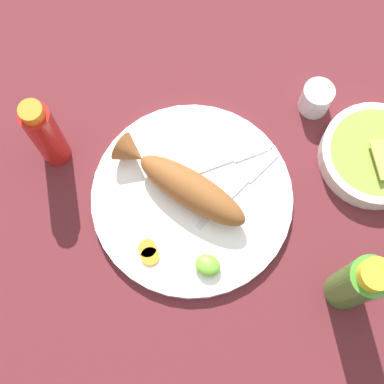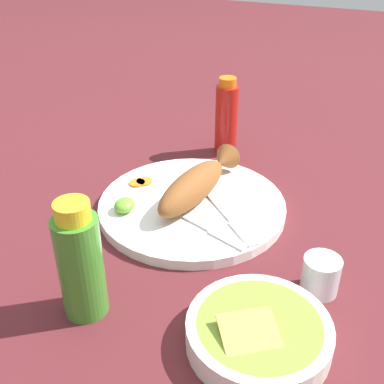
{
  "view_description": "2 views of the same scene",
  "coord_description": "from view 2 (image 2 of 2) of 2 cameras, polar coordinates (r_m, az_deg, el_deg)",
  "views": [
    {
      "loc": [
        0.11,
        -0.24,
        0.85
      ],
      "look_at": [
        0.0,
        0.0,
        0.04
      ],
      "focal_mm": 50.0,
      "sensor_mm": 36.0,
      "label": 1
    },
    {
      "loc": [
        0.66,
        0.28,
        0.48
      ],
      "look_at": [
        0.0,
        0.0,
        0.04
      ],
      "focal_mm": 45.0,
      "sensor_mm": 36.0,
      "label": 2
    }
  ],
  "objects": [
    {
      "name": "guacamole_bowl",
      "position": [
        0.62,
        7.89,
        -16.14
      ],
      "size": [
        0.18,
        0.18,
        0.05
      ],
      "color": "white",
      "rests_on": "ground_plane"
    },
    {
      "name": "fried_fish",
      "position": [
        0.85,
        0.6,
        1.06
      ],
      "size": [
        0.24,
        0.09,
        0.06
      ],
      "rotation": [
        0.0,
        0.0,
        -0.15
      ],
      "color": "brown",
      "rests_on": "main_plate"
    },
    {
      "name": "fork_near",
      "position": [
        0.81,
        4.54,
        -3.21
      ],
      "size": [
        0.14,
        0.14,
        0.0
      ],
      "rotation": [
        0.0,
        0.0,
        7.08
      ],
      "color": "silver",
      "rests_on": "main_plate"
    },
    {
      "name": "hot_sauce_bottle_green",
      "position": [
        0.64,
        -13.11,
        -8.15
      ],
      "size": [
        0.06,
        0.06,
        0.17
      ],
      "color": "#3D8428",
      "rests_on": "ground_plane"
    },
    {
      "name": "carrot_slice_mid",
      "position": [
        0.91,
        -6.51,
        1.08
      ],
      "size": [
        0.03,
        0.03,
        0.0
      ],
      "primitive_type": "cylinder",
      "color": "orange",
      "rests_on": "main_plate"
    },
    {
      "name": "main_plate",
      "position": [
        0.86,
        0.0,
        -1.65
      ],
      "size": [
        0.33,
        0.33,
        0.02
      ],
      "primitive_type": "cylinder",
      "color": "white",
      "rests_on": "ground_plane"
    },
    {
      "name": "lime_wedge_main",
      "position": [
        0.83,
        -8.01,
        -1.56
      ],
      "size": [
        0.04,
        0.03,
        0.02
      ],
      "primitive_type": "ellipsoid",
      "color": "#6BB233",
      "rests_on": "main_plate"
    },
    {
      "name": "hot_sauce_bottle_red",
      "position": [
        1.03,
        4.09,
        8.76
      ],
      "size": [
        0.05,
        0.05,
        0.17
      ],
      "color": "#B21914",
      "rests_on": "ground_plane"
    },
    {
      "name": "fork_far",
      "position": [
        0.78,
        1.72,
        -4.29
      ],
      "size": [
        0.08,
        0.18,
        0.0
      ],
      "rotation": [
        0.0,
        0.0,
        7.5
      ],
      "color": "silver",
      "rests_on": "main_plate"
    },
    {
      "name": "carrot_slice_near",
      "position": [
        0.91,
        -5.68,
        1.24
      ],
      "size": [
        0.03,
        0.03,
        0.0
      ],
      "primitive_type": "cylinder",
      "color": "orange",
      "rests_on": "main_plate"
    },
    {
      "name": "ground_plane",
      "position": [
        0.86,
        0.0,
        -2.15
      ],
      "size": [
        4.0,
        4.0,
        0.0
      ],
      "primitive_type": "plane",
      "color": "#561E23"
    },
    {
      "name": "salt_cup",
      "position": [
        0.71,
        14.96,
        -9.73
      ],
      "size": [
        0.05,
        0.05,
        0.06
      ],
      "color": "silver",
      "rests_on": "ground_plane"
    }
  ]
}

